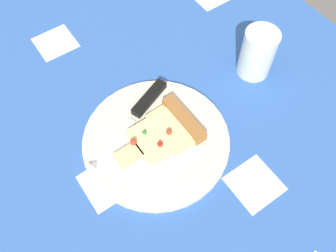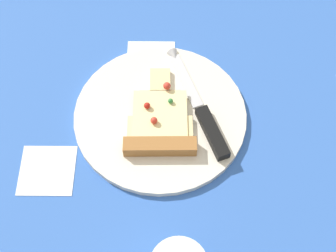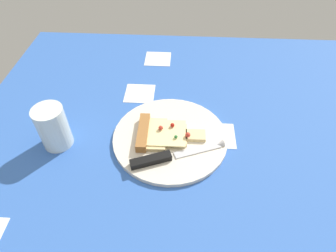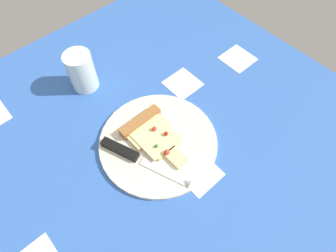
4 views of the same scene
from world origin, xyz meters
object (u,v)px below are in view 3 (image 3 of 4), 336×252
at_px(pizza_slice, 160,134).
at_px(knife, 169,156).
at_px(plate, 170,137).
at_px(drinking_glass, 53,127).

bearing_deg(pizza_slice, knife, 19.89).
height_order(plate, drinking_glass, drinking_glass).
distance_m(pizza_slice, drinking_glass, 0.27).
distance_m(plate, pizza_slice, 0.03).
bearing_deg(knife, pizza_slice, 179.82).
xyz_separation_m(plate, drinking_glass, (-0.03, 0.29, 0.05)).
bearing_deg(plate, pizza_slice, 90.77).
relative_size(pizza_slice, knife, 0.76).
bearing_deg(knife, plate, 160.10).
relative_size(plate, drinking_glass, 2.61).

